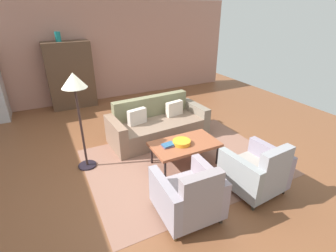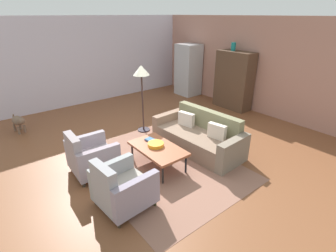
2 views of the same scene
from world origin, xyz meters
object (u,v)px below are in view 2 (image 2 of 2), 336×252
object	(u,v)px
couch	(200,137)
armchair_right	(121,189)
coffee_table	(158,149)
dog	(18,121)
vase_tall	(233,47)
armchair_left	(90,158)
book_stack	(150,140)
cabinet	(234,80)
refrigerator	(188,70)
floor_lamp	(141,77)
fruit_bowl	(156,144)

from	to	relation	value
couch	armchair_right	distance (m)	2.43
coffee_table	dog	xyz separation A→B (m)	(-3.52, -1.87, -0.08)
vase_tall	dog	xyz separation A→B (m)	(-2.04, -5.86, -1.61)
couch	dog	distance (m)	4.66
armchair_right	dog	bearing A→B (deg)	-174.89
armchair_left	book_stack	size ratio (longest dim) A/B	3.81
coffee_table	dog	size ratio (longest dim) A/B	1.70
book_stack	armchair_left	bearing A→B (deg)	-103.79
armchair_left	cabinet	xyz separation A→B (m)	(-0.73, 5.16, 0.56)
couch	refrigerator	distance (m)	4.35
book_stack	dog	size ratio (longest dim) A/B	0.33
cabinet	floor_lamp	xyz separation A→B (m)	(-0.29, -3.28, 0.54)
floor_lamp	couch	bearing A→B (deg)	16.07
cabinet	fruit_bowl	bearing A→B (deg)	-72.46
armchair_left	coffee_table	bearing A→B (deg)	64.45
armchair_right	fruit_bowl	size ratio (longest dim) A/B	2.74
book_stack	vase_tall	distance (m)	4.38
book_stack	fruit_bowl	bearing A→B (deg)	-9.48
couch	fruit_bowl	world-z (taller)	couch
coffee_table	cabinet	distance (m)	4.24
armchair_left	book_stack	xyz separation A→B (m)	(0.30, 1.21, 0.11)
fruit_bowl	cabinet	world-z (taller)	cabinet
couch	cabinet	distance (m)	3.17
couch	book_stack	xyz separation A→B (m)	(-0.30, -1.15, 0.16)
cabinet	vase_tall	xyz separation A→B (m)	(-0.15, -0.00, 1.02)
fruit_bowl	dog	distance (m)	3.93
vase_tall	floor_lamp	xyz separation A→B (m)	(-0.14, -3.27, -0.48)
coffee_table	floor_lamp	world-z (taller)	floor_lamp
coffee_table	dog	distance (m)	3.98
coffee_table	vase_tall	size ratio (longest dim) A/B	4.89
armchair_left	floor_lamp	world-z (taller)	floor_lamp
fruit_bowl	vase_tall	world-z (taller)	vase_tall
book_stack	cabinet	xyz separation A→B (m)	(-1.02, 3.96, 0.45)
armchair_left	armchair_right	bearing A→B (deg)	1.76
armchair_left	armchair_right	world-z (taller)	same
dog	fruit_bowl	bearing A→B (deg)	17.94
fruit_bowl	cabinet	bearing A→B (deg)	107.54
fruit_bowl	book_stack	bearing A→B (deg)	170.52
floor_lamp	refrigerator	bearing A→B (deg)	118.73
armchair_left	vase_tall	xyz separation A→B (m)	(-0.88, 5.16, 1.58)
book_stack	dog	world-z (taller)	dog
armchair_right	dog	world-z (taller)	armchair_right
coffee_table	book_stack	bearing A→B (deg)	172.53
armchair_left	cabinet	world-z (taller)	cabinet
couch	fruit_bowl	bearing A→B (deg)	83.71
coffee_table	armchair_right	distance (m)	1.31
armchair_right	vase_tall	bearing A→B (deg)	107.45
cabinet	floor_lamp	world-z (taller)	cabinet
vase_tall	refrigerator	world-z (taller)	vase_tall
fruit_bowl	cabinet	size ratio (longest dim) A/B	0.18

